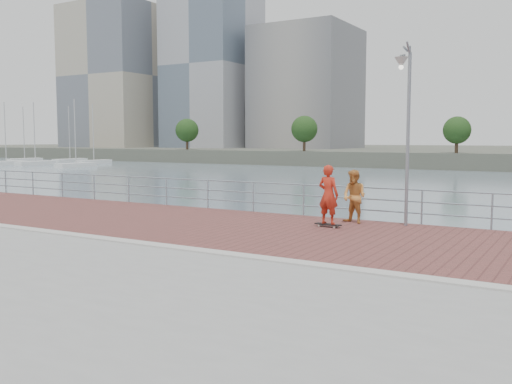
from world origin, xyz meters
The scene contains 10 objects.
water centered at (0.00, 0.00, -2.00)m, with size 400.00×400.00×0.00m, color slate.
seawall centered at (0.00, -5.00, -1.00)m, with size 40.00×24.00×2.00m, color gray.
brick_lane centered at (0.00, 3.60, 0.01)m, with size 40.00×6.80×0.02m, color brown.
curb centered at (0.00, 0.00, 0.03)m, with size 40.00×0.40×0.06m, color #B7B5AD.
guardrail centered at (0.00, 7.00, 0.69)m, with size 39.06×0.06×1.13m.
street_lamp centered at (2.73, 6.11, 3.78)m, with size 0.39×1.13×5.32m.
skateboard centered at (0.77, 5.00, 0.10)m, with size 0.86×0.32×0.10m.
skateboarder centered at (0.77, 5.00, 1.01)m, with size 0.66×0.43×1.81m, color red.
bystander centered at (1.15, 6.18, 0.87)m, with size 0.83×0.64×1.70m, color #D68C3F.
marina centered at (-78.87, 58.00, -1.51)m, with size 28.02×20.75×10.89m.
Camera 1 is at (7.65, -10.88, 2.72)m, focal length 40.00 mm.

